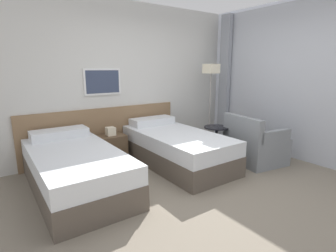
# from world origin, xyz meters

# --- Properties ---
(ground_plane) EXTENTS (16.00, 16.00, 0.00)m
(ground_plane) POSITION_xyz_m (0.00, 0.00, 0.00)
(ground_plane) COLOR slate
(wall_headboard) EXTENTS (10.00, 0.10, 2.70)m
(wall_headboard) POSITION_xyz_m (-0.04, 2.13, 1.30)
(wall_headboard) COLOR silver
(wall_headboard) RESTS_ON ground_plane
(wall_window) EXTENTS (0.21, 4.60, 2.70)m
(wall_window) POSITION_xyz_m (2.12, -0.09, 1.34)
(wall_window) COLOR white
(wall_window) RESTS_ON ground_plane
(bed_near_door) EXTENTS (1.01, 2.00, 0.66)m
(bed_near_door) POSITION_xyz_m (-1.42, 1.08, 0.28)
(bed_near_door) COLOR brown
(bed_near_door) RESTS_ON ground_plane
(bed_near_window) EXTENTS (1.01, 2.00, 0.66)m
(bed_near_window) POSITION_xyz_m (0.22, 1.08, 0.28)
(bed_near_window) COLOR brown
(bed_near_window) RESTS_ON ground_plane
(nightstand) EXTENTS (0.46, 0.36, 0.59)m
(nightstand) POSITION_xyz_m (-0.60, 1.84, 0.23)
(nightstand) COLOR brown
(nightstand) RESTS_ON ground_plane
(floor_lamp) EXTENTS (0.25, 0.25, 1.64)m
(floor_lamp) POSITION_xyz_m (1.45, 1.59, 1.38)
(floor_lamp) COLOR #9E9993
(floor_lamp) RESTS_ON ground_plane
(side_table) EXTENTS (0.44, 0.44, 0.56)m
(side_table) POSITION_xyz_m (0.99, 0.94, 0.39)
(side_table) COLOR black
(side_table) RESTS_ON ground_plane
(armchair) EXTENTS (0.85, 0.95, 0.81)m
(armchair) POSITION_xyz_m (1.35, 0.40, 0.28)
(armchair) COLOR gray
(armchair) RESTS_ON ground_plane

